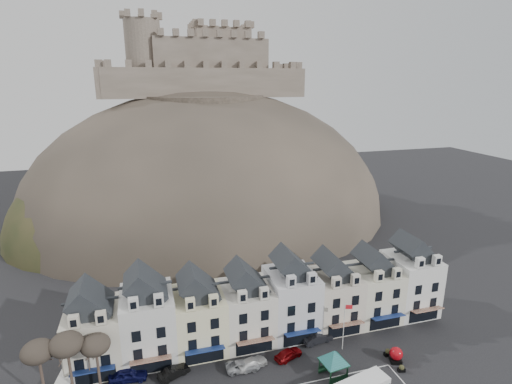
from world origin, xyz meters
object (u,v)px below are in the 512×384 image
red_buoy (396,355)px  white_van (67,383)px  bus_shelter (334,357)px  car_navy (128,375)px  car_black (174,372)px  car_maroon (288,354)px  car_silver (243,365)px  car_charcoal (317,338)px  car_white (252,363)px  flagpole (345,323)px

red_buoy → white_van: 41.76m
bus_shelter → car_navy: bearing=157.9°
car_black → car_maroon: car_maroon is taller
red_buoy → white_van: (-41.22, 6.68, -0.10)m
car_black → car_silver: size_ratio=0.91×
car_black → car_charcoal: (20.32, 1.33, 0.07)m
car_white → white_van: bearing=68.8°
bus_shelter → car_charcoal: bearing=74.4°
car_navy → car_silver: 14.41m
car_navy → car_white: size_ratio=1.07×
white_van → car_maroon: size_ratio=1.12×
car_navy → car_maroon: car_navy is taller
car_maroon → car_charcoal: (5.20, 2.07, 0.05)m
bus_shelter → flagpole: (3.81, 4.53, 1.12)m
flagpole → car_navy: (-28.66, 2.02, -3.31)m
car_navy → car_charcoal: car_navy is taller
car_charcoal → flagpole: bearing=-138.8°
car_navy → car_charcoal: 25.85m
car_black → car_charcoal: car_charcoal is taller
flagpole → car_white: (-13.21, 0.02, -3.47)m
car_silver → car_white: bearing=-80.7°
bus_shelter → car_maroon: bus_shelter is taller
flagpole → car_silver: flagpole is taller
red_buoy → car_white: 19.19m
car_black → white_van: bearing=60.6°
bus_shelter → white_van: bearing=160.4°
car_silver → car_charcoal: bearing=-75.8°
red_buoy → car_silver: red_buoy is taller
flagpole → car_silver: (-14.41, -0.13, -3.47)m
red_buoy → car_white: red_buoy is taller
white_van → car_white: white_van is taller
flagpole → car_black: 23.41m
car_charcoal → car_white: bearing=94.0°
red_buoy → car_white: bearing=166.9°
bus_shelter → car_charcoal: bus_shelter is taller
car_navy → car_silver: size_ratio=1.04×
white_van → car_silver: (21.33, -2.50, -0.35)m
bus_shelter → red_buoy: 9.49m
flagpole → car_white: flagpole is taller
car_navy → car_black: (5.53, -0.98, -0.13)m
red_buoy → car_navy: size_ratio=0.46×
flagpole → car_maroon: flagpole is taller
car_silver → car_navy: bearing=83.4°
car_silver → car_charcoal: size_ratio=1.00×
car_white → car_silver: bearing=82.1°
red_buoy → white_van: size_ratio=0.47×
flagpole → red_buoy: bearing=-38.2°
car_silver → car_white: size_ratio=1.02×
red_buoy → car_maroon: (-13.49, 4.62, -0.39)m
car_navy → car_charcoal: (25.85, 0.35, -0.06)m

